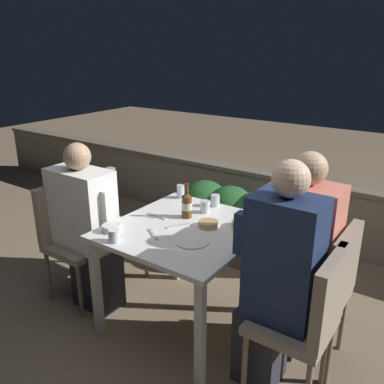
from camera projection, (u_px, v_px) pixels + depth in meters
The scene contains 23 objects.
ground_plane at pixel (186, 322), 2.90m from camera, with size 16.00×16.00×0.00m, color #847056.
parapet_wall at pixel (284, 207), 4.10m from camera, with size 9.00×0.18×0.66m.
dining_table at pixel (186, 240), 2.68m from camera, with size 0.92×0.97×0.75m.
planter_hedge at pixel (230, 218), 3.70m from camera, with size 0.99×0.47×0.68m.
chair_left_near at pixel (70, 230), 3.06m from camera, with size 0.42×0.41×0.91m.
person_white_polo at pixel (87, 228), 2.94m from camera, with size 0.52×0.26×1.24m.
chair_left_far at pixel (105, 216), 3.31m from camera, with size 0.42×0.41×0.91m.
chair_right_near at pixel (310, 314), 2.10m from camera, with size 0.42×0.41×0.91m.
person_navy_jumper at pixel (277, 280), 2.16m from camera, with size 0.47×0.26×1.35m.
chair_right_far at pixel (326, 284), 2.37m from camera, with size 0.42×0.41×0.91m.
person_coral_top at pixel (296, 257), 2.44m from camera, with size 0.48×0.26×1.32m.
beer_bottle at pixel (187, 205), 2.77m from camera, with size 0.07×0.07×0.24m.
plate_0 at pixel (192, 241), 2.44m from camera, with size 0.21×0.21×0.01m.
bowl_0 at pixel (243, 224), 2.62m from camera, with size 0.15×0.15×0.05m.
bowl_1 at pixel (111, 227), 2.58m from camera, with size 0.12×0.12×0.04m.
bowl_2 at pixel (208, 224), 2.64m from camera, with size 0.13×0.13×0.04m.
glass_cup_0 at pixel (205, 207), 2.86m from camera, with size 0.07×0.07×0.09m.
glass_cup_1 at pixel (215, 201), 2.98m from camera, with size 0.06×0.06×0.09m.
glass_cup_2 at pixel (181, 191), 3.14m from camera, with size 0.06×0.06×0.10m.
glass_cup_3 at pixel (114, 236), 2.43m from camera, with size 0.07×0.07×0.08m.
fork_0 at pixel (153, 234), 2.54m from camera, with size 0.15×0.11×0.01m.
fork_1 at pixel (157, 216), 2.80m from camera, with size 0.17×0.03×0.01m.
fork_2 at pixel (178, 226), 2.66m from camera, with size 0.10×0.16×0.01m.
Camera 1 is at (1.41, -1.96, 1.85)m, focal length 38.00 mm.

